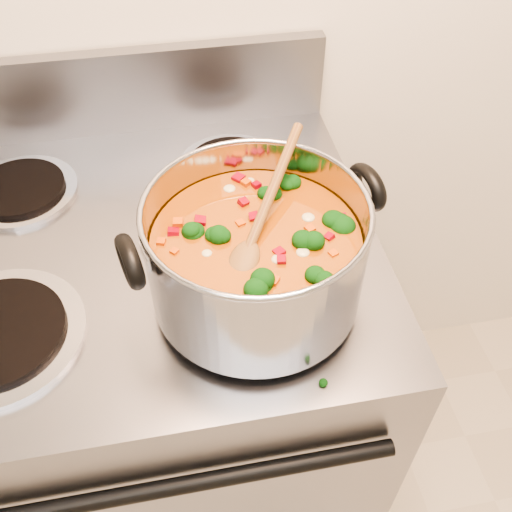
{
  "coord_description": "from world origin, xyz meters",
  "views": [
    {
      "loc": [
        0.01,
        0.49,
        1.57
      ],
      "look_at": [
        0.11,
        1.01,
        1.01
      ],
      "focal_mm": 40.0,
      "sensor_mm": 36.0,
      "label": 1
    }
  ],
  "objects": [
    {
      "name": "stockpot",
      "position": [
        0.11,
        1.01,
        1.01
      ],
      "size": [
        0.36,
        0.29,
        0.17
      ],
      "rotation": [
        0.0,
        0.0,
        0.25
      ],
      "color": "#A0A0A8",
      "rests_on": "electric_range"
    },
    {
      "name": "wooden_spoon",
      "position": [
        0.11,
        1.02,
        1.06
      ],
      "size": [
        0.15,
        0.23,
        0.09
      ],
      "rotation": [
        0.0,
        0.0,
        1.03
      ],
      "color": "brown",
      "rests_on": "stockpot"
    },
    {
      "name": "electric_range",
      "position": [
        -0.06,
        1.16,
        0.47
      ],
      "size": [
        0.78,
        0.7,
        1.08
      ],
      "color": "gray",
      "rests_on": "ground"
    },
    {
      "name": "cooktop_crumbs",
      "position": [
        0.27,
        1.12,
        0.92
      ],
      "size": [
        0.08,
        0.08,
        0.01
      ],
      "color": "black",
      "rests_on": "electric_range"
    }
  ]
}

